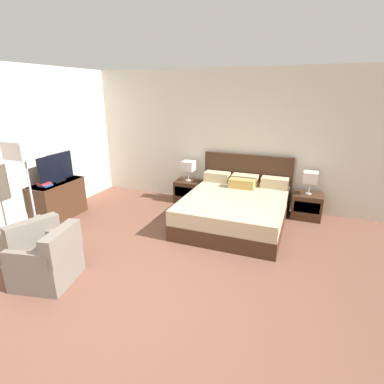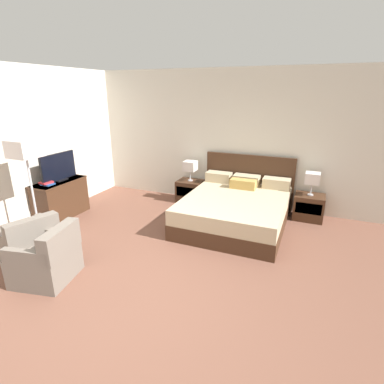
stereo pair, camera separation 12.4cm
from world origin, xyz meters
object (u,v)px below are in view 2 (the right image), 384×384
(table_lamp_left, at_px, (190,166))
(table_lamp_right, at_px, (312,179))
(nightstand_right, at_px, (309,207))
(tv, at_px, (58,167))
(armchair_by_window, at_px, (30,245))
(dresser, at_px, (61,198))
(armchair_companion, at_px, (48,260))
(book_red_cover, at_px, (48,184))
(bed, at_px, (236,208))
(floor_lamp, at_px, (26,154))
(nightstand_left, at_px, (190,191))
(book_blue_cover, at_px, (46,182))

(table_lamp_left, height_order, table_lamp_right, same)
(nightstand_right, relative_size, table_lamp_right, 1.25)
(tv, distance_m, armchair_by_window, 1.91)
(dresser, xyz_separation_m, armchair_companion, (1.45, -1.67, -0.09))
(table_lamp_left, bearing_deg, dresser, -139.14)
(table_lamp_left, bearing_deg, book_red_cover, -134.92)
(bed, distance_m, dresser, 3.41)
(dresser, height_order, armchair_by_window, armchair_by_window)
(bed, relative_size, floor_lamp, 1.27)
(tv, xyz_separation_m, book_red_cover, (0.02, -0.31, -0.24))
(floor_lamp, bearing_deg, table_lamp_left, 59.84)
(nightstand_right, relative_size, armchair_by_window, 0.63)
(bed, distance_m, nightstand_left, 1.46)
(nightstand_right, xyz_separation_m, book_red_cover, (-4.49, -2.01, 0.50))
(table_lamp_right, relative_size, floor_lamp, 0.26)
(floor_lamp, bearing_deg, bed, 34.56)
(table_lamp_right, height_order, armchair_companion, table_lamp_right)
(bed, relative_size, armchair_by_window, 2.44)
(bed, distance_m, book_red_cover, 3.51)
(bed, xyz_separation_m, table_lamp_left, (-1.24, 0.75, 0.52))
(bed, relative_size, dresser, 2.04)
(nightstand_left, relative_size, armchair_companion, 0.67)
(bed, bearing_deg, table_lamp_right, 31.22)
(bed, xyz_separation_m, armchair_companion, (-1.81, -2.66, -0.01))
(dresser, bearing_deg, table_lamp_left, 40.86)
(book_red_cover, xyz_separation_m, armchair_by_window, (0.88, -1.22, -0.46))
(nightstand_right, distance_m, dresser, 4.84)
(table_lamp_right, distance_m, book_red_cover, 4.92)
(armchair_companion, bearing_deg, table_lamp_left, 80.58)
(book_blue_cover, xyz_separation_m, armchair_companion, (1.47, -1.41, -0.49))
(armchair_by_window, relative_size, armchair_companion, 1.07)
(dresser, relative_size, floor_lamp, 0.62)
(nightstand_left, height_order, table_lamp_left, table_lamp_left)
(bed, height_order, armchair_by_window, bed)
(nightstand_right, relative_size, tv, 0.68)
(nightstand_left, xyz_separation_m, floor_lamp, (-1.56, -2.69, 1.22))
(tv, bearing_deg, nightstand_left, 39.98)
(table_lamp_right, relative_size, book_red_cover, 2.21)
(nightstand_right, height_order, book_blue_cover, book_blue_cover)
(table_lamp_left, distance_m, armchair_companion, 3.50)
(nightstand_left, distance_m, dresser, 2.67)
(book_blue_cover, bearing_deg, nightstand_right, 23.91)
(nightstand_right, xyz_separation_m, table_lamp_right, (-0.00, 0.00, 0.57))
(bed, distance_m, floor_lamp, 3.60)
(bed, height_order, table_lamp_right, bed)
(nightstand_right, bearing_deg, bed, -148.83)
(bed, bearing_deg, armchair_by_window, -133.78)
(armchair_companion, bearing_deg, bed, 55.77)
(table_lamp_left, bearing_deg, table_lamp_right, 0.00)
(book_red_cover, relative_size, book_blue_cover, 1.02)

